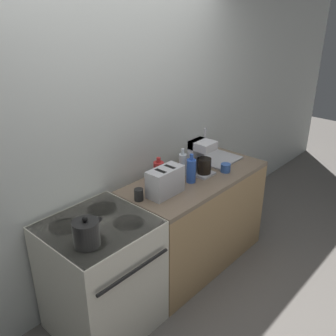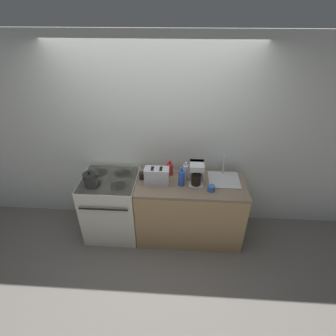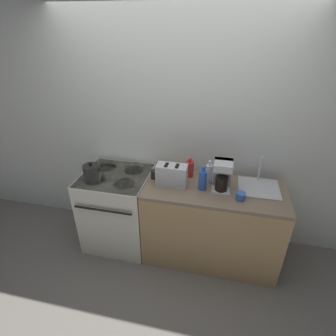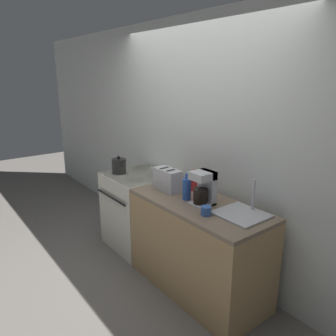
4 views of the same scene
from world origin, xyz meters
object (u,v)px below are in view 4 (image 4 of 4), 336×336
(kettle, at_px, (119,166))
(coffee_maker, at_px, (204,187))
(bottle_red, at_px, (193,182))
(cup_black, at_px, (162,179))
(bottle_clear, at_px, (201,187))
(cup_blue, at_px, (206,211))
(stove, at_px, (139,209))
(bottle_blue, at_px, (187,189))
(toaster, at_px, (167,180))

(kettle, bearing_deg, coffee_maker, 5.35)
(bottle_red, height_order, cup_black, bottle_red)
(bottle_clear, bearing_deg, kettle, -169.74)
(cup_black, distance_m, cup_blue, 0.90)
(kettle, height_order, cup_blue, kettle)
(coffee_maker, bearing_deg, cup_blue, -38.73)
(kettle, xyz_separation_m, cup_blue, (1.48, -0.02, -0.05))
(cup_blue, bearing_deg, coffee_maker, 141.27)
(kettle, relative_size, cup_black, 2.24)
(bottle_red, xyz_separation_m, cup_blue, (0.52, -0.32, -0.05))
(stove, height_order, bottle_clear, bottle_clear)
(bottle_blue, height_order, bottle_clear, bottle_blue)
(bottle_blue, bearing_deg, cup_blue, -15.63)
(bottle_red, distance_m, cup_black, 0.38)
(coffee_maker, height_order, cup_black, coffee_maker)
(coffee_maker, relative_size, cup_black, 3.26)
(kettle, height_order, bottle_clear, bottle_clear)
(coffee_maker, distance_m, cup_blue, 0.26)
(stove, bearing_deg, kettle, -142.39)
(kettle, bearing_deg, cup_blue, -0.93)
(stove, xyz_separation_m, toaster, (0.63, -0.05, 0.55))
(kettle, distance_m, coffee_maker, 1.31)
(toaster, distance_m, cup_black, 0.23)
(toaster, relative_size, bottle_clear, 1.22)
(stove, height_order, cup_black, cup_black)
(cup_black, height_order, cup_blue, cup_black)
(bottle_blue, bearing_deg, coffee_maker, 13.91)
(toaster, relative_size, bottle_red, 1.46)
(kettle, bearing_deg, cup_black, 15.92)
(bottle_red, bearing_deg, stove, -168.56)
(stove, height_order, kettle, kettle)
(bottle_red, bearing_deg, kettle, -162.75)
(coffee_maker, height_order, bottle_red, coffee_maker)
(stove, relative_size, bottle_red, 4.34)
(stove, xyz_separation_m, cup_black, (0.43, 0.03, 0.48))
(stove, distance_m, cup_black, 0.65)
(toaster, relative_size, bottle_blue, 1.20)
(cup_black, bearing_deg, toaster, -22.64)
(toaster, height_order, cup_blue, toaster)
(bottle_clear, bearing_deg, stove, -175.90)
(bottle_blue, distance_m, cup_black, 0.52)
(stove, xyz_separation_m, bottle_clear, (0.99, 0.07, 0.54))
(bottle_clear, relative_size, cup_blue, 2.83)
(toaster, relative_size, coffee_maker, 0.98)
(stove, relative_size, cup_blue, 10.33)
(bottle_red, bearing_deg, bottle_clear, -22.67)
(cup_blue, bearing_deg, bottle_red, 148.18)
(bottle_blue, distance_m, bottle_clear, 0.14)
(kettle, relative_size, bottle_red, 1.02)
(bottle_blue, relative_size, bottle_clear, 1.02)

